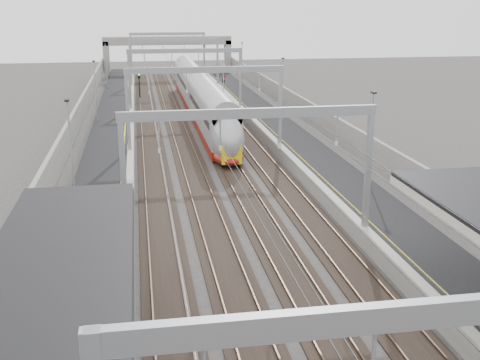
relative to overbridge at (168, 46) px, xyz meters
name	(u,v)px	position (x,y,z in m)	size (l,w,h in m)	color
platform_left	(110,148)	(-8.00, -55.00, -4.81)	(4.00, 120.00, 1.00)	black
platform_right	(290,141)	(8.00, -55.00, -4.81)	(4.00, 120.00, 1.00)	black
tracks	(203,149)	(0.00, -55.00, -5.26)	(11.40, 140.00, 0.20)	black
overhead_line	(194,72)	(0.00, -48.38, 0.83)	(13.00, 140.00, 6.60)	gray
overbridge	(168,46)	(0.00, 0.00, 0.00)	(22.00, 2.20, 6.90)	slate
wall_left	(71,137)	(-11.20, -55.00, -3.71)	(0.30, 120.00, 3.20)	slate
wall_right	(324,128)	(11.20, -55.00, -3.71)	(0.30, 120.00, 3.20)	slate
train	(202,102)	(1.50, -40.75, -3.32)	(2.55, 46.49, 4.04)	maroon
signal_green	(139,81)	(-5.20, -24.37, -2.89)	(0.32, 0.32, 3.48)	black
signal_red_near	(208,87)	(3.20, -32.05, -2.89)	(0.32, 0.32, 3.48)	black
signal_red_far	(224,85)	(5.40, -30.46, -2.89)	(0.32, 0.32, 3.48)	black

